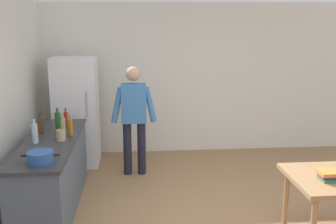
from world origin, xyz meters
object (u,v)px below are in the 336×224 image
(bottle_wine_green, at_px, (58,122))
(cooking_pot, at_px, (41,157))
(utensil_jar, at_px, (61,135))
(bottle_vinegar_tall, at_px, (63,127))
(book_stack, at_px, (331,175))
(bottle_beer_brown, at_px, (41,125))
(person, at_px, (134,114))
(bottle_water_clear, at_px, (35,133))
(bottle_sauce_red, at_px, (66,118))
(refrigerator, at_px, (77,112))
(bottle_oil_amber, at_px, (70,127))

(bottle_wine_green, bearing_deg, cooking_pot, -88.61)
(utensil_jar, xyz_separation_m, bottle_vinegar_tall, (0.01, 0.13, 0.06))
(bottle_vinegar_tall, relative_size, book_stack, 1.20)
(bottle_beer_brown, bearing_deg, person, 29.48)
(bottle_water_clear, relative_size, bottle_sauce_red, 1.25)
(utensil_jar, height_order, bottle_vinegar_tall, same)
(cooking_pot, bearing_deg, bottle_beer_brown, 102.58)
(bottle_vinegar_tall, bearing_deg, bottle_water_clear, -145.99)
(utensil_jar, xyz_separation_m, bottle_water_clear, (-0.29, -0.07, 0.05))
(refrigerator, relative_size, cooking_pot, 4.50)
(utensil_jar, distance_m, bottle_oil_amber, 0.24)
(bottle_sauce_red, height_order, bottle_beer_brown, bottle_beer_brown)
(bottle_vinegar_tall, distance_m, book_stack, 3.21)
(bottle_sauce_red, height_order, bottle_oil_amber, bottle_oil_amber)
(refrigerator, bearing_deg, book_stack, -43.00)
(cooking_pot, distance_m, bottle_vinegar_tall, 0.92)
(bottle_water_clear, relative_size, book_stack, 1.12)
(bottle_wine_green, relative_size, book_stack, 1.27)
(bottle_vinegar_tall, distance_m, bottle_beer_brown, 0.42)
(bottle_water_clear, relative_size, bottle_vinegar_tall, 0.94)
(refrigerator, relative_size, utensil_jar, 5.62)
(bottle_water_clear, xyz_separation_m, bottle_vinegar_tall, (0.30, 0.21, 0.01))
(refrigerator, xyz_separation_m, bottle_sauce_red, (-0.03, -0.81, 0.10))
(book_stack, bearing_deg, refrigerator, 137.00)
(bottle_sauce_red, relative_size, bottle_beer_brown, 0.92)
(refrigerator, height_order, person, refrigerator)
(utensil_jar, bearing_deg, bottle_sauce_red, 95.17)
(utensil_jar, relative_size, book_stack, 1.20)
(refrigerator, height_order, utensil_jar, refrigerator)
(bottle_wine_green, bearing_deg, bottle_oil_amber, -37.47)
(bottle_beer_brown, relative_size, book_stack, 0.97)
(cooking_pot, relative_size, bottle_sauce_red, 1.67)
(bottle_water_clear, distance_m, bottle_beer_brown, 0.46)
(person, relative_size, bottle_sauce_red, 7.08)
(book_stack, bearing_deg, bottle_oil_amber, 154.47)
(bottle_water_clear, height_order, book_stack, bottle_water_clear)
(cooking_pot, relative_size, book_stack, 1.50)
(bottle_vinegar_tall, height_order, bottle_beer_brown, bottle_vinegar_tall)
(refrigerator, distance_m, bottle_oil_amber, 1.43)
(bottle_oil_amber, bearing_deg, bottle_sauce_red, 104.67)
(bottle_wine_green, bearing_deg, bottle_sauce_red, 87.11)
(bottle_wine_green, bearing_deg, utensil_jar, -74.72)
(person, xyz_separation_m, book_stack, (2.03, -2.23, -0.18))
(refrigerator, distance_m, bottle_vinegar_tall, 1.51)
(utensil_jar, xyz_separation_m, bottle_sauce_red, (-0.07, 0.82, 0.02))
(utensil_jar, distance_m, book_stack, 3.16)
(person, distance_m, bottle_water_clear, 1.67)
(person, xyz_separation_m, bottle_sauce_red, (-0.98, -0.26, 0.02))
(bottle_water_clear, height_order, bottle_beer_brown, bottle_water_clear)
(bottle_sauce_red, bearing_deg, refrigerator, 87.77)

